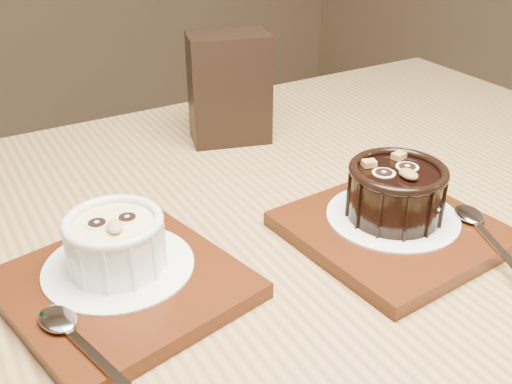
% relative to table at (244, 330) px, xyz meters
% --- Properties ---
extents(table, '(1.21, 0.81, 0.75)m').
position_rel_table_xyz_m(table, '(0.00, 0.00, 0.00)').
color(table, olive).
rests_on(table, ground).
extents(tray_left, '(0.21, 0.21, 0.01)m').
position_rel_table_xyz_m(tray_left, '(-0.11, 0.00, 0.10)').
color(tray_left, '#471D0B').
rests_on(tray_left, table).
extents(doily_left, '(0.13, 0.13, 0.00)m').
position_rel_table_xyz_m(doily_left, '(-0.11, 0.02, 0.11)').
color(doily_left, white).
rests_on(doily_left, tray_left).
extents(ramekin_white, '(0.08, 0.08, 0.05)m').
position_rel_table_xyz_m(ramekin_white, '(-0.11, 0.02, 0.13)').
color(ramekin_white, white).
rests_on(ramekin_white, doily_left).
extents(spoon_left, '(0.06, 0.14, 0.01)m').
position_rel_table_xyz_m(spoon_left, '(-0.17, -0.06, 0.11)').
color(spoon_left, silver).
rests_on(spoon_left, tray_left).
extents(tray_right, '(0.19, 0.19, 0.01)m').
position_rel_table_xyz_m(tray_right, '(0.14, -0.05, 0.10)').
color(tray_right, '#471D0B').
rests_on(tray_right, table).
extents(doily_right, '(0.13, 0.13, 0.00)m').
position_rel_table_xyz_m(doily_right, '(0.15, -0.04, 0.11)').
color(doily_right, white).
rests_on(doily_right, tray_right).
extents(ramekin_dark, '(0.09, 0.09, 0.06)m').
position_rel_table_xyz_m(ramekin_dark, '(0.15, -0.04, 0.14)').
color(ramekin_dark, black).
rests_on(ramekin_dark, doily_right).
extents(spoon_right, '(0.07, 0.13, 0.01)m').
position_rel_table_xyz_m(spoon_right, '(0.20, -0.11, 0.11)').
color(spoon_right, silver).
rests_on(spoon_right, tray_right).
extents(condiment_stand, '(0.11, 0.09, 0.14)m').
position_rel_table_xyz_m(condiment_stand, '(0.12, 0.24, 0.16)').
color(condiment_stand, black).
rests_on(condiment_stand, table).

